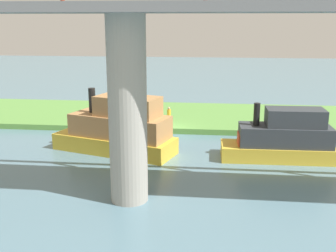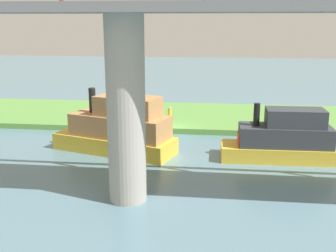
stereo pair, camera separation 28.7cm
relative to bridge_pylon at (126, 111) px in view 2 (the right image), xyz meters
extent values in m
plane|color=slate|center=(-0.52, -14.03, -5.05)|extent=(160.00, 160.00, 0.00)
cube|color=#5B9342|center=(-0.52, -20.03, -4.80)|extent=(80.00, 12.00, 0.50)
cylinder|color=#9E998E|center=(0.00, 0.00, 0.00)|extent=(2.06, 2.06, 10.11)
cube|color=slate|center=(0.00, 0.00, 5.30)|extent=(55.14, 4.00, 0.50)
cylinder|color=#2D334C|center=(-0.39, -16.67, -4.28)|extent=(0.29, 0.29, 0.55)
cylinder|color=gold|center=(-0.39, -16.67, -3.70)|extent=(0.50, 0.50, 0.60)
sphere|color=tan|center=(-0.39, -16.67, -3.28)|extent=(0.24, 0.24, 0.24)
cylinder|color=brown|center=(-9.22, -15.04, -4.16)|extent=(0.20, 0.20, 0.79)
cube|color=gold|center=(-9.20, -8.05, -4.52)|extent=(8.08, 2.82, 1.07)
cube|color=#33383D|center=(-9.65, -8.06, -3.27)|extent=(6.47, 2.52, 1.43)
cube|color=#33383D|center=(-10.28, -8.07, -1.93)|extent=(4.05, 2.11, 1.25)
cylinder|color=black|center=(-7.60, -8.02, -1.75)|extent=(0.45, 0.45, 1.61)
cube|color=#D84C2D|center=(-7.06, -8.01, -3.58)|extent=(1.46, 1.63, 0.80)
cube|color=gold|center=(2.91, -8.55, -4.43)|extent=(9.86, 5.86, 1.25)
cube|color=#B27F4C|center=(2.42, -8.39, -2.98)|extent=(7.98, 4.99, 1.66)
cube|color=#B27F4C|center=(1.73, -8.17, -1.42)|extent=(5.18, 3.70, 1.45)
cylinder|color=black|center=(4.69, -9.13, -1.21)|extent=(0.52, 0.52, 1.87)
cube|color=#D84C2D|center=(5.29, -9.33, -3.34)|extent=(2.16, 2.29, 0.94)
camera|label=1|loc=(-4.51, 21.06, 4.66)|focal=44.20mm
camera|label=2|loc=(-4.80, 21.03, 4.66)|focal=44.20mm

